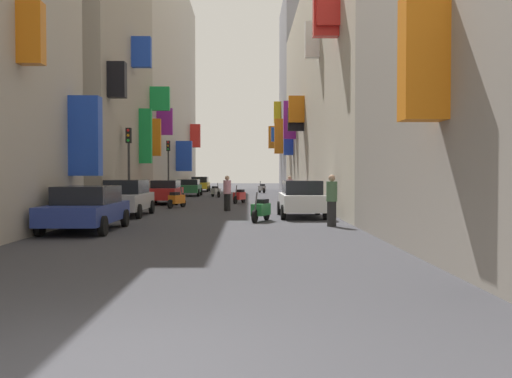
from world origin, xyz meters
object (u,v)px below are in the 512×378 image
(parked_car_blue, at_px, (86,207))
(traffic_light_near_corner, at_px, (129,154))
(pedestrian_crossing, at_px, (290,189))
(scooter_white, at_px, (216,191))
(parked_car_green, at_px, (189,187))
(parked_car_silver, at_px, (127,197))
(pedestrian_near_right, at_px, (227,193))
(pedestrian_near_left, at_px, (332,200))
(traffic_light_far_corner, at_px, (168,159))
(parked_car_red, at_px, (166,191))
(scooter_orange, at_px, (177,199))
(scooter_red, at_px, (239,196))
(scooter_green, at_px, (261,209))
(scooter_silver, at_px, (262,188))
(parked_car_white, at_px, (301,198))
(parked_car_yellow, at_px, (200,184))

(parked_car_blue, relative_size, traffic_light_near_corner, 1.05)
(pedestrian_crossing, xyz_separation_m, traffic_light_near_corner, (-8.54, -7.05, 1.96))
(scooter_white, height_order, pedestrian_crossing, pedestrian_crossing)
(parked_car_green, distance_m, parked_car_silver, 21.51)
(pedestrian_near_right, relative_size, traffic_light_near_corner, 0.42)
(parked_car_silver, distance_m, parked_car_blue, 6.20)
(pedestrian_near_left, xyz_separation_m, traffic_light_far_corner, (-8.78, 21.26, 2.00))
(parked_car_red, relative_size, scooter_orange, 2.45)
(scooter_red, relative_size, pedestrian_near_left, 0.98)
(scooter_green, distance_m, pedestrian_near_left, 3.15)
(scooter_silver, distance_m, scooter_green, 30.99)
(traffic_light_near_corner, bearing_deg, scooter_orange, 44.81)
(scooter_red, bearing_deg, parked_car_white, -75.47)
(parked_car_white, distance_m, parked_car_silver, 7.57)
(pedestrian_crossing, distance_m, traffic_light_near_corner, 11.24)
(scooter_red, bearing_deg, parked_car_silver, -115.46)
(parked_car_green, xyz_separation_m, parked_car_yellow, (-0.05, 11.01, 0.06))
(pedestrian_crossing, bearing_deg, traffic_light_near_corner, -140.43)
(parked_car_white, xyz_separation_m, parked_car_yellow, (-7.24, 33.32, -0.01))
(pedestrian_near_right, bearing_deg, pedestrian_near_left, -63.79)
(parked_car_yellow, xyz_separation_m, scooter_green, (5.48, -35.38, -0.33))
(scooter_white, height_order, pedestrian_near_left, pedestrian_near_left)
(parked_car_green, xyz_separation_m, traffic_light_far_corner, (-0.93, -5.09, 2.17))
(scooter_green, bearing_deg, scooter_red, 94.61)
(scooter_white, height_order, scooter_red, same)
(scooter_green, xyz_separation_m, pedestrian_near_right, (-1.53, 6.02, 0.41))
(scooter_orange, bearing_deg, parked_car_green, 93.96)
(parked_car_silver, distance_m, traffic_light_far_corner, 16.56)
(parked_car_silver, bearing_deg, scooter_green, -26.37)
(parked_car_yellow, xyz_separation_m, traffic_light_near_corner, (-0.93, -29.09, 2.01))
(scooter_green, bearing_deg, scooter_white, 97.96)
(parked_car_blue, height_order, pedestrian_near_right, pedestrian_near_right)
(scooter_white, bearing_deg, scooter_green, -82.04)
(parked_car_red, xyz_separation_m, scooter_red, (4.49, 0.45, -0.30))
(parked_car_white, distance_m, traffic_light_near_corner, 9.42)
(parked_car_silver, xyz_separation_m, pedestrian_crossing, (7.89, 10.48, 0.04))
(scooter_white, xyz_separation_m, pedestrian_near_right, (1.52, -15.77, 0.41))
(scooter_silver, bearing_deg, pedestrian_crossing, -85.76)
(parked_car_silver, bearing_deg, pedestrian_crossing, 53.01)
(scooter_silver, height_order, traffic_light_far_corner, traffic_light_far_corner)
(parked_car_blue, bearing_deg, pedestrian_near_left, 9.56)
(parked_car_red, relative_size, parked_car_yellow, 1.07)
(parked_car_red, bearing_deg, scooter_silver, 71.20)
(scooter_green, relative_size, traffic_light_near_corner, 0.41)
(parked_car_yellow, relative_size, pedestrian_near_right, 2.30)
(parked_car_silver, relative_size, scooter_orange, 2.57)
(parked_car_red, relative_size, parked_car_silver, 0.96)
(scooter_white, bearing_deg, traffic_light_near_corner, -102.25)
(parked_car_yellow, height_order, scooter_orange, parked_car_yellow)
(parked_car_silver, xyz_separation_m, pedestrian_near_right, (4.25, 3.16, 0.06))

